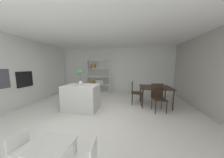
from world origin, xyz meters
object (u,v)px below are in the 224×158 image
object	(u,v)px
kitchen_island	(82,97)
dining_chair_island_side	(135,91)
dining_chair_near	(158,95)
potted_plant_on_island	(80,77)
dining_table	(155,89)
child_chair_left	(23,148)
child_table	(53,149)
open_bookshelf	(98,78)
built_in_oven	(25,79)

from	to	relation	value
kitchen_island	dining_chair_island_side	size ratio (longest dim) A/B	1.26
kitchen_island	dining_chair_near	size ratio (longest dim) A/B	1.23
potted_plant_on_island	dining_table	world-z (taller)	potted_plant_on_island
dining_table	child_chair_left	bearing A→B (deg)	-130.79
kitchen_island	dining_table	world-z (taller)	kitchen_island
potted_plant_on_island	child_table	bearing A→B (deg)	-73.59
dining_table	child_table	bearing A→B (deg)	-124.48
potted_plant_on_island	open_bookshelf	xyz separation A→B (m)	(-0.13, 2.38, -0.34)
child_chair_left	dining_table	size ratio (longest dim) A/B	0.46
dining_chair_near	dining_chair_island_side	bearing A→B (deg)	140.49
child_chair_left	kitchen_island	bearing A→B (deg)	13.21
kitchen_island	dining_chair_near	world-z (taller)	dining_chair_near
dining_chair_island_side	built_in_oven	bearing A→B (deg)	106.36
built_in_oven	child_chair_left	xyz separation A→B (m)	(2.40, -2.11, -0.75)
potted_plant_on_island	open_bookshelf	world-z (taller)	open_bookshelf
built_in_oven	child_table	size ratio (longest dim) A/B	1.12
dining_table	kitchen_island	bearing A→B (deg)	-162.03
built_in_oven	potted_plant_on_island	world-z (taller)	potted_plant_on_island
built_in_oven	open_bookshelf	world-z (taller)	open_bookshelf
dining_chair_near	kitchen_island	bearing A→B (deg)	-178.73
dining_chair_near	child_chair_left	bearing A→B (deg)	-142.53
dining_chair_island_side	dining_chair_near	xyz separation A→B (m)	(0.78, -0.50, -0.00)
open_bookshelf	dining_chair_near	world-z (taller)	open_bookshelf
child_table	dining_table	bearing A→B (deg)	55.52
child_table	child_chair_left	distance (m)	0.53
open_bookshelf	dining_chair_near	size ratio (longest dim) A/B	2.02
open_bookshelf	potted_plant_on_island	bearing A→B (deg)	-86.89
child_chair_left	dining_table	bearing A→B (deg)	-30.01
potted_plant_on_island	dining_chair_island_side	size ratio (longest dim) A/B	0.56
potted_plant_on_island	child_chair_left	size ratio (longest dim) A/B	0.96
open_bookshelf	child_chair_left	world-z (taller)	open_bookshelf
open_bookshelf	dining_table	distance (m)	3.21
child_table	potted_plant_on_island	bearing A→B (deg)	106.41
potted_plant_on_island	dining_chair_near	distance (m)	2.78
child_chair_left	dining_chair_island_side	bearing A→B (deg)	-20.11
open_bookshelf	child_table	size ratio (longest dim) A/B	3.55
kitchen_island	child_chair_left	distance (m)	2.14
potted_plant_on_island	child_chair_left	world-z (taller)	potted_plant_on_island
kitchen_island	open_bookshelf	bearing A→B (deg)	93.48
dining_chair_island_side	potted_plant_on_island	bearing A→B (deg)	119.26
potted_plant_on_island	dining_chair_near	xyz separation A→B (m)	(2.68, 0.38, -0.64)
dining_table	built_in_oven	bearing A→B (deg)	-169.91
built_in_oven	dining_chair_near	bearing A→B (deg)	4.52
kitchen_island	dining_chair_island_side	distance (m)	2.09
open_bookshelf	built_in_oven	bearing A→B (deg)	-132.12
dining_table	dining_chair_near	bearing A→B (deg)	-91.40
child_table	child_chair_left	xyz separation A→B (m)	(-0.52, 0.01, -0.07)
built_in_oven	dining_chair_island_side	size ratio (longest dim) A/B	0.65
built_in_oven	potted_plant_on_island	xyz separation A→B (m)	(2.29, 0.01, 0.13)
built_in_oven	kitchen_island	bearing A→B (deg)	0.45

